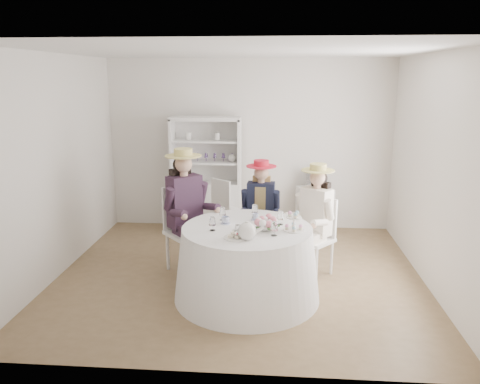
{
  "coord_description": "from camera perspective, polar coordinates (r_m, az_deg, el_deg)",
  "views": [
    {
      "loc": [
        0.43,
        -5.42,
        2.43
      ],
      "look_at": [
        0.0,
        0.1,
        1.05
      ],
      "focal_mm": 35.0,
      "sensor_mm": 36.0,
      "label": 1
    }
  ],
  "objects": [
    {
      "name": "guest_mid",
      "position": [
        6.12,
        2.54,
        -1.67
      ],
      "size": [
        0.5,
        0.52,
        1.38
      ],
      "rotation": [
        0.0,
        0.0,
        -0.06
      ],
      "color": "silver",
      "rests_on": "ground"
    },
    {
      "name": "wall_front",
      "position": [
        3.62,
        -2.58,
        -3.43
      ],
      "size": [
        4.5,
        0.0,
        4.5
      ],
      "primitive_type": "plane",
      "rotation": [
        -1.57,
        0.0,
        0.0
      ],
      "color": "silver",
      "rests_on": "ground"
    },
    {
      "name": "teacup_a",
      "position": [
        5.23,
        -1.79,
        -3.51
      ],
      "size": [
        0.11,
        0.11,
        0.07
      ],
      "primitive_type": "imported",
      "rotation": [
        0.0,
        0.0,
        -0.22
      ],
      "color": "white",
      "rests_on": "tea_table"
    },
    {
      "name": "ground",
      "position": [
        5.96,
        -0.08,
        -10.08
      ],
      "size": [
        4.5,
        4.5,
        0.0
      ],
      "primitive_type": "plane",
      "color": "brown",
      "rests_on": "ground"
    },
    {
      "name": "sandwich_plate",
      "position": [
        4.79,
        -0.6,
        -5.49
      ],
      "size": [
        0.23,
        0.23,
        0.05
      ],
      "rotation": [
        0.0,
        0.0,
        -0.38
      ],
      "color": "white",
      "rests_on": "tea_table"
    },
    {
      "name": "guest_left",
      "position": [
        5.83,
        -6.63,
        -1.44
      ],
      "size": [
        0.66,
        0.67,
        1.58
      ],
      "rotation": [
        0.0,
        0.0,
        0.73
      ],
      "color": "silver",
      "rests_on": "ground"
    },
    {
      "name": "wall_right",
      "position": [
        5.82,
        22.6,
        2.21
      ],
      "size": [
        0.0,
        4.5,
        4.5
      ],
      "primitive_type": "plane",
      "rotation": [
        1.57,
        0.0,
        -1.57
      ],
      "color": "silver",
      "rests_on": "ground"
    },
    {
      "name": "ceiling",
      "position": [
        5.45,
        -0.09,
        16.83
      ],
      "size": [
        4.5,
        4.5,
        0.0
      ],
      "primitive_type": "plane",
      "rotation": [
        3.14,
        0.0,
        0.0
      ],
      "color": "white",
      "rests_on": "wall_back"
    },
    {
      "name": "side_table",
      "position": [
        7.49,
        9.08,
        -2.21
      ],
      "size": [
        0.6,
        0.6,
        0.72
      ],
      "primitive_type": "cube",
      "rotation": [
        0.0,
        0.0,
        0.36
      ],
      "color": "silver",
      "rests_on": "ground"
    },
    {
      "name": "hutch",
      "position": [
        7.42,
        -4.05,
        0.07
      ],
      "size": [
        1.09,
        0.43,
        1.82
      ],
      "rotation": [
        0.0,
        0.0,
        -0.03
      ],
      "color": "silver",
      "rests_on": "ground"
    },
    {
      "name": "tea_table",
      "position": [
        5.26,
        0.84,
        -8.6
      ],
      "size": [
        1.63,
        1.63,
        0.82
      ],
      "rotation": [
        0.0,
        0.0,
        -0.11
      ],
      "color": "white",
      "rests_on": "ground"
    },
    {
      "name": "flower_arrangement",
      "position": [
        5.0,
        3.19,
        -3.62
      ],
      "size": [
        0.21,
        0.2,
        0.08
      ],
      "rotation": [
        0.0,
        0.0,
        0.06
      ],
      "color": "pink",
      "rests_on": "tea_table"
    },
    {
      "name": "table_teapot",
      "position": [
        4.74,
        0.89,
        -4.79
      ],
      "size": [
        0.27,
        0.19,
        0.2
      ],
      "rotation": [
        0.0,
        0.0,
        -0.02
      ],
      "color": "white",
      "rests_on": "tea_table"
    },
    {
      "name": "teacup_c",
      "position": [
        5.28,
        3.06,
        -3.45
      ],
      "size": [
        0.08,
        0.08,
        0.06
      ],
      "primitive_type": "imported",
      "rotation": [
        0.0,
        0.0,
        0.09
      ],
      "color": "white",
      "rests_on": "tea_table"
    },
    {
      "name": "cupcake_stand",
      "position": [
        5.03,
        6.58,
        -3.87
      ],
      "size": [
        0.22,
        0.22,
        0.21
      ],
      "rotation": [
        0.0,
        0.0,
        0.17
      ],
      "color": "white",
      "rests_on": "tea_table"
    },
    {
      "name": "spare_chair",
      "position": [
        6.89,
        -1.67,
        -2.04
      ],
      "size": [
        0.57,
        0.57,
        0.98
      ],
      "rotation": [
        0.0,
        0.0,
        2.44
      ],
      "color": "silver",
      "rests_on": "ground"
    },
    {
      "name": "stemware_set",
      "position": [
        5.1,
        0.86,
        -3.54
      ],
      "size": [
        0.81,
        0.84,
        0.15
      ],
      "color": "white",
      "rests_on": "tea_table"
    },
    {
      "name": "flower_bowl",
      "position": [
        5.03,
        3.29,
        -4.39
      ],
      "size": [
        0.24,
        0.24,
        0.05
      ],
      "primitive_type": "imported",
      "rotation": [
        0.0,
        0.0,
        0.22
      ],
      "color": "white",
      "rests_on": "tea_table"
    },
    {
      "name": "guest_right",
      "position": [
        5.79,
        9.13,
        -2.61
      ],
      "size": [
        0.59,
        0.6,
        1.41
      ],
      "rotation": [
        0.0,
        0.0,
        -0.7
      ],
      "color": "silver",
      "rests_on": "ground"
    },
    {
      "name": "wall_left",
      "position": [
        6.15,
        -21.52,
        2.88
      ],
      "size": [
        0.0,
        4.5,
        4.5
      ],
      "primitive_type": "plane",
      "rotation": [
        1.57,
        0.0,
        1.57
      ],
      "color": "silver",
      "rests_on": "ground"
    },
    {
      "name": "teacup_b",
      "position": [
        5.37,
        1.9,
        -3.08
      ],
      "size": [
        0.1,
        0.1,
        0.07
      ],
      "primitive_type": "imported",
      "rotation": [
        0.0,
        0.0,
        -0.42
      ],
      "color": "white",
      "rests_on": "tea_table"
    },
    {
      "name": "hatbox",
      "position": [
        7.37,
        9.23,
        1.57
      ],
      "size": [
        0.38,
        0.38,
        0.29
      ],
      "primitive_type": "cylinder",
      "rotation": [
        0.0,
        0.0,
        -0.39
      ],
      "color": "black",
      "rests_on": "side_table"
    },
    {
      "name": "wall_back",
      "position": [
        7.51,
        1.13,
        5.73
      ],
      "size": [
        4.5,
        0.0,
        4.5
      ],
      "primitive_type": "plane",
      "rotation": [
        1.57,
        0.0,
        0.0
      ],
      "color": "silver",
      "rests_on": "ground"
    }
  ]
}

